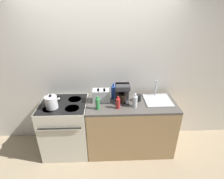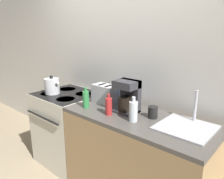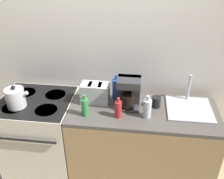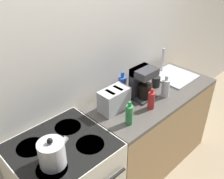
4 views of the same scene
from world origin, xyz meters
The scene contains 12 objects.
wall_back centered at (0.00, 0.72, 1.30)m, with size 8.00×0.05×2.60m.
stove centered at (-0.58, 0.33, 0.47)m, with size 0.73×0.70×0.92m.
counter_block centered at (0.50, 0.31, 0.46)m, with size 1.40×0.61×0.92m.
kettle centered at (-0.71, 0.22, 1.01)m, with size 0.23×0.18×0.23m.
toaster centered at (0.03, 0.39, 1.02)m, with size 0.27×0.16×0.20m.
coffee_maker centered at (0.35, 0.35, 1.08)m, with size 0.21×0.18×0.31m.
sink_tray centered at (0.93, 0.37, 0.93)m, with size 0.42×0.41×0.28m.
bottle_green centered at (-0.02, 0.16, 1.01)m, with size 0.06×0.06×0.21m.
bottle_blue centered at (0.22, 0.47, 1.03)m, with size 0.08×0.08×0.27m.
bottle_clear centered at (0.53, 0.20, 1.01)m, with size 0.07×0.07×0.22m.
bottle_red centered at (0.27, 0.17, 1.00)m, with size 0.06×0.06×0.20m.
cup_black centered at (0.62, 0.38, 0.97)m, with size 0.09×0.09×0.11m.
Camera 3 is at (0.44, -1.65, 2.27)m, focal length 40.00 mm.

